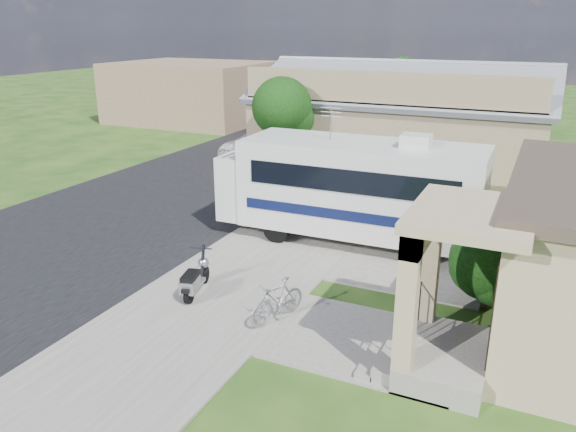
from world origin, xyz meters
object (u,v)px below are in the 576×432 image
at_px(shrub, 493,258).
at_px(bicycle, 277,303).
at_px(scooter, 195,279).
at_px(van, 321,122).
at_px(motorhome, 352,186).
at_px(pickup_truck, 274,146).
at_px(garden_hose, 415,328).

height_order(shrub, bicycle, shrub).
bearing_deg(scooter, bicycle, -20.28).
xyz_separation_m(shrub, van, (-11.85, 18.77, -0.45)).
bearing_deg(van, scooter, -74.90).
distance_m(motorhome, shrub, 5.31).
height_order(pickup_truck, garden_hose, pickup_truck).
bearing_deg(bicycle, shrub, 53.18).
height_order(bicycle, van, van).
xyz_separation_m(motorhome, garden_hose, (3.17, -4.70, -1.68)).
relative_size(scooter, van, 0.28).
distance_m(shrub, van, 22.21).
xyz_separation_m(scooter, van, (-5.14, 21.29, 0.37)).
height_order(scooter, pickup_truck, pickup_truck).
height_order(motorhome, scooter, motorhome).
height_order(shrub, garden_hose, shrub).
height_order(shrub, scooter, shrub).
relative_size(scooter, bicycle, 1.01).
relative_size(motorhome, shrub, 3.20).
relative_size(motorhome, scooter, 5.00).
xyz_separation_m(motorhome, van, (-7.37, 15.96, -0.92)).
distance_m(pickup_truck, van, 7.42).
bearing_deg(pickup_truck, garden_hose, 135.71).
xyz_separation_m(bicycle, garden_hose, (2.99, 0.88, -0.39)).
relative_size(shrub, van, 0.43).
height_order(motorhome, garden_hose, motorhome).
height_order(bicycle, pickup_truck, pickup_truck).
distance_m(motorhome, scooter, 5.92).
relative_size(motorhome, pickup_truck, 1.37).
height_order(motorhome, pickup_truck, motorhome).
distance_m(bicycle, van, 22.83).
height_order(scooter, van, van).
bearing_deg(motorhome, bicycle, -89.41).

